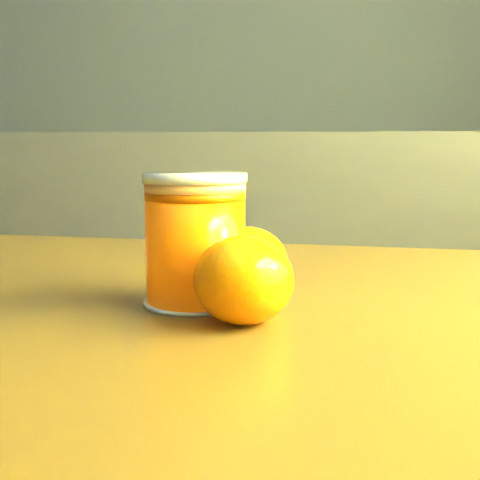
# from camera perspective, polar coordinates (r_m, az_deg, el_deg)

# --- Properties ---
(kitchen_counter) EXTENTS (3.15, 0.60, 0.90)m
(kitchen_counter) POSITION_cam_1_polar(r_m,az_deg,el_deg) (2.12, -17.62, -3.60)
(kitchen_counter) COLOR #4A4B4F
(kitchen_counter) RESTS_ON ground
(table) EXTENTS (1.01, 0.71, 0.75)m
(table) POSITION_cam_1_polar(r_m,az_deg,el_deg) (0.56, -1.30, -15.63)
(table) COLOR brown
(table) RESTS_ON ground
(juice_glass) EXTENTS (0.08, 0.08, 0.10)m
(juice_glass) POSITION_cam_1_polar(r_m,az_deg,el_deg) (0.54, -3.82, -0.02)
(juice_glass) COLOR #FF6405
(juice_glass) RESTS_ON table
(orange_front) EXTENTS (0.10, 0.10, 0.06)m
(orange_front) POSITION_cam_1_polar(r_m,az_deg,el_deg) (0.49, 0.32, -3.43)
(orange_front) COLOR orange
(orange_front) RESTS_ON table
(orange_back) EXTENTS (0.08, 0.08, 0.06)m
(orange_back) POSITION_cam_1_polar(r_m,az_deg,el_deg) (0.57, 0.64, -1.92)
(orange_back) COLOR orange
(orange_back) RESTS_ON table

